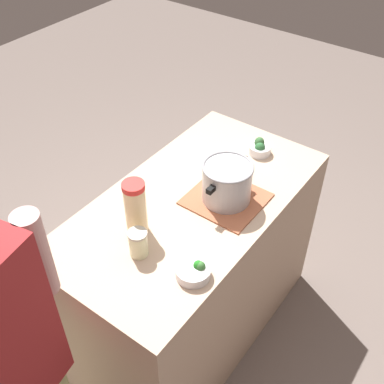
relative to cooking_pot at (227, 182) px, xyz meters
The scene contains 9 objects.
ground_plane 1.05m from the cooking_pot, 51.28° to the right, with size 8.00×8.00×0.00m, color #72645D.
counter_slab 0.59m from the cooking_pot, 51.28° to the right, with size 1.35×0.71×0.94m, color tan.
dish_cloth 0.10m from the cooking_pot, 90.00° to the left, with size 0.31×0.32×0.01m, color #AE6141.
cooking_pot is the anchor object (origin of this frame).
lemonade_pitcher 0.42m from the cooking_pot, 27.24° to the right, with size 0.09×0.09×0.25m.
mason_jar 0.48m from the cooking_pot, 12.13° to the right, with size 0.08×0.08×0.12m.
broccoli_bowl_front 0.40m from the cooking_pot, behind, with size 0.11×0.11×0.08m.
broccoli_bowl_center 0.46m from the cooking_pot, 17.75° to the left, with size 0.13×0.13×0.07m.
person_cook 1.11m from the cooking_pot, ahead, with size 0.50×0.26×1.70m.
Camera 1 is at (1.26, 0.93, 2.35)m, focal length 44.48 mm.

